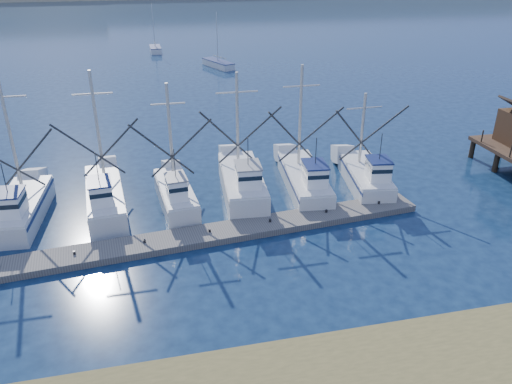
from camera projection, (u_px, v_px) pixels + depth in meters
ground at (329, 288)px, 26.52m from camera, size 500.00×500.00×0.00m
floating_dock at (178, 240)px, 30.52m from camera, size 32.60×5.45×0.43m
trawler_fleet at (181, 192)px, 34.85m from camera, size 32.35×9.03×9.63m
sailboat_near at (218, 64)px, 76.95m from camera, size 4.27×7.03×8.10m
sailboat_far at (155, 49)px, 88.38m from camera, size 1.87×5.07×8.10m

